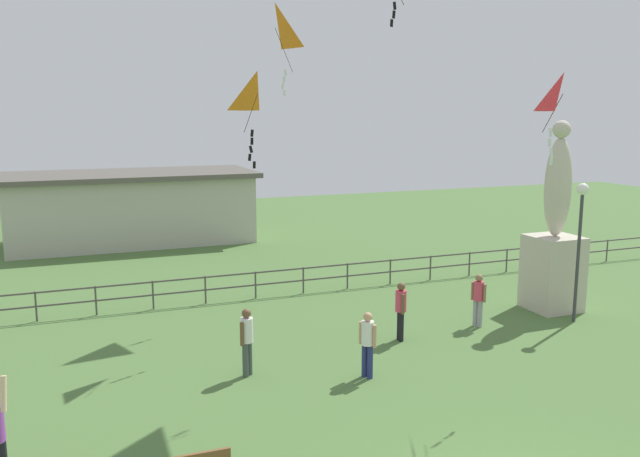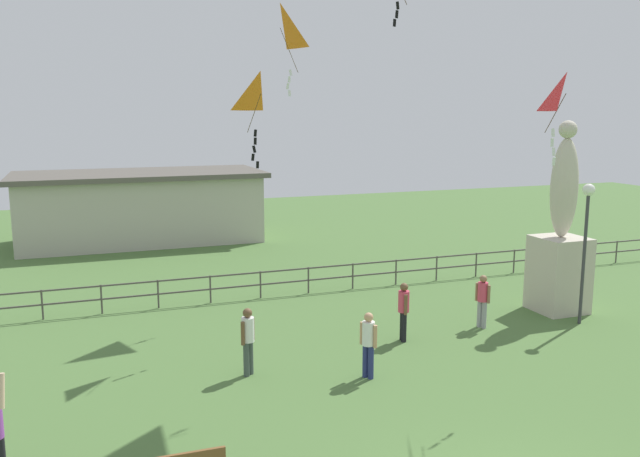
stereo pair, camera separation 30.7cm
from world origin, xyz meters
TOP-DOWN VIEW (x-y plane):
  - statue_monument at (8.06, 9.25)m, footprint 1.51×1.51m
  - lamppost at (7.83, 7.92)m, footprint 0.36×0.36m
  - person_1 at (0.04, 6.34)m, footprint 0.30×0.44m
  - person_4 at (2.05, 8.39)m, footprint 0.31×0.50m
  - person_6 at (-2.63, 7.52)m, footprint 0.41×0.37m
  - person_7 at (4.79, 8.63)m, footprint 0.30×0.44m
  - kite_0 at (4.24, 4.96)m, footprint 0.85×1.22m
  - kite_3 at (-1.51, 10.18)m, footprint 1.02×0.99m
  - kite_4 at (0.08, 13.47)m, footprint 1.19×1.04m
  - waterfront_railing at (-0.40, 14.00)m, footprint 36.04×0.06m
  - pavilion_building at (-3.45, 26.00)m, footprint 11.91×5.60m

SIDE VIEW (x-z plane):
  - waterfront_railing at x=-0.40m, z-range 0.16..1.11m
  - person_7 at x=4.79m, z-range 0.12..1.73m
  - person_1 at x=0.04m, z-range 0.12..1.76m
  - person_4 at x=2.05m, z-range 0.13..1.80m
  - person_6 at x=-2.63m, z-range 0.13..1.82m
  - pavilion_building at x=-3.45m, z-range 0.02..3.48m
  - statue_monument at x=8.06m, z-range -0.97..5.14m
  - lamppost at x=7.83m, z-range 0.99..5.27m
  - kite_0 at x=4.24m, z-range 5.67..7.75m
  - kite_3 at x=-1.51m, z-range 5.46..8.04m
  - kite_4 at x=0.08m, z-range 7.52..10.35m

